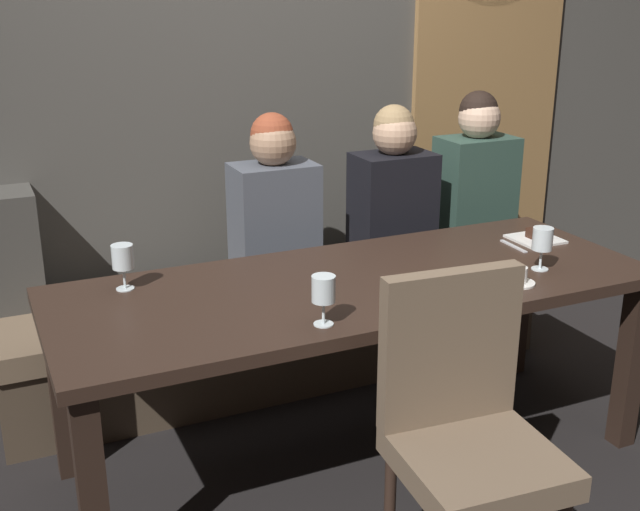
% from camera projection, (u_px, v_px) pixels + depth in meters
% --- Properties ---
extents(ground, '(9.00, 9.00, 0.00)m').
position_uv_depth(ground, '(354.00, 456.00, 3.11)').
color(ground, black).
extents(back_wall_tiled, '(6.00, 0.12, 3.00)m').
position_uv_depth(back_wall_tiled, '(240.00, 43.00, 3.68)').
color(back_wall_tiled, '#4C4944').
rests_on(back_wall_tiled, ground).
extents(arched_door, '(0.90, 0.05, 2.55)m').
position_uv_depth(arched_door, '(487.00, 63.00, 4.19)').
color(arched_door, olive).
rests_on(arched_door, ground).
extents(dining_table, '(2.20, 0.84, 0.74)m').
position_uv_depth(dining_table, '(356.00, 303.00, 2.90)').
color(dining_table, black).
rests_on(dining_table, ground).
extents(banquette_bench, '(2.50, 0.44, 0.45)m').
position_uv_depth(banquette_bench, '(286.00, 335.00, 3.64)').
color(banquette_bench, '#4A3C2E').
rests_on(banquette_bench, ground).
extents(chair_near_side, '(0.47, 0.47, 0.98)m').
position_uv_depth(chair_near_side, '(466.00, 418.00, 2.31)').
color(chair_near_side, '#302119').
rests_on(chair_near_side, ground).
extents(diner_redhead, '(0.36, 0.24, 0.80)m').
position_uv_depth(diner_redhead, '(274.00, 210.00, 3.45)').
color(diner_redhead, '#4C515B').
rests_on(diner_redhead, banquette_bench).
extents(diner_bearded, '(0.36, 0.24, 0.81)m').
position_uv_depth(diner_bearded, '(393.00, 198.00, 3.63)').
color(diner_bearded, black).
rests_on(diner_bearded, banquette_bench).
extents(diner_far_end, '(0.36, 0.24, 0.84)m').
position_uv_depth(diner_far_end, '(475.00, 183.00, 3.84)').
color(diner_far_end, '#2D473D').
rests_on(diner_far_end, banquette_bench).
extents(wine_glass_near_right, '(0.08, 0.08, 0.16)m').
position_uv_depth(wine_glass_near_right, '(324.00, 290.00, 2.46)').
color(wine_glass_near_right, silver).
rests_on(wine_glass_near_right, dining_table).
extents(wine_glass_far_right, '(0.08, 0.08, 0.16)m').
position_uv_depth(wine_glass_far_right, '(123.00, 259.00, 2.75)').
color(wine_glass_far_right, silver).
rests_on(wine_glass_far_right, dining_table).
extents(wine_glass_near_left, '(0.08, 0.08, 0.16)m').
position_uv_depth(wine_glass_near_left, '(542.00, 241.00, 2.95)').
color(wine_glass_near_left, silver).
rests_on(wine_glass_near_left, dining_table).
extents(espresso_cup, '(0.12, 0.12, 0.06)m').
position_uv_depth(espresso_cup, '(519.00, 277.00, 2.83)').
color(espresso_cup, white).
rests_on(espresso_cup, dining_table).
extents(dessert_plate, '(0.19, 0.19, 0.05)m').
position_uv_depth(dessert_plate, '(536.00, 237.00, 3.32)').
color(dessert_plate, white).
rests_on(dessert_plate, dining_table).
extents(fork_on_table, '(0.02, 0.17, 0.01)m').
position_uv_depth(fork_on_table, '(513.00, 246.00, 3.24)').
color(fork_on_table, silver).
rests_on(fork_on_table, dining_table).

